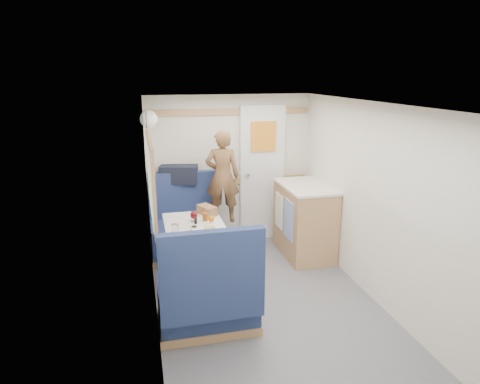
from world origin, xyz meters
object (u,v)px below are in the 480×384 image
object	(u,v)px
dome_light	(149,119)
duffel_bag	(179,174)
bench_far	(186,233)
galley_counter	(304,220)
person	(223,176)
tray	(210,234)
dinette_table	(195,238)
bread_loaf	(207,210)
beer_glass	(205,217)
tumbler_right	(194,216)
wine_glass	(194,216)
pepper_grinder	(195,219)
orange_fruit	(211,219)
bench_near	(209,301)
tumbler_left	(175,230)
cheese_block	(210,227)

from	to	relation	value
dome_light	duffel_bag	distance (m)	0.86
bench_far	galley_counter	distance (m)	1.51
dome_light	person	world-z (taller)	dome_light
tray	dome_light	bearing A→B (deg)	113.07
dinette_table	dome_light	distance (m)	1.51
dome_light	bread_loaf	size ratio (longest dim) A/B	0.83
beer_glass	duffel_bag	bearing A→B (deg)	99.53
dinette_table	tumbler_right	distance (m)	0.24
wine_glass	beer_glass	world-z (taller)	wine_glass
dinette_table	tumbler_right	world-z (taller)	tumbler_right
bench_far	pepper_grinder	bearing A→B (deg)	-89.09
galley_counter	orange_fruit	bearing A→B (deg)	-156.62
wine_glass	person	bearing A→B (deg)	61.31
bread_loaf	dinette_table	bearing A→B (deg)	-121.10
bench_near	tumbler_right	bearing A→B (deg)	89.49
person	dome_light	bearing A→B (deg)	10.07
tumbler_left	person	bearing A→B (deg)	57.30
wine_glass	pepper_grinder	xyz separation A→B (m)	(0.03, 0.10, -0.07)
dome_light	cheese_block	world-z (taller)	dome_light
bench_far	beer_glass	xyz separation A→B (m)	(0.13, -0.77, 0.47)
duffel_bag	bread_loaf	distance (m)	0.88
dinette_table	duffel_bag	xyz separation A→B (m)	(-0.04, 1.12, 0.45)
bread_loaf	tumbler_right	bearing A→B (deg)	-133.62
beer_glass	person	bearing A→B (deg)	64.62
galley_counter	tumbler_right	distance (m)	1.55
cheese_block	wine_glass	size ratio (longest dim) A/B	0.61
galley_counter	duffel_bag	size ratio (longest dim) A/B	1.95
duffel_bag	beer_glass	bearing A→B (deg)	-67.25
galley_counter	orange_fruit	xyz separation A→B (m)	(-1.29, -0.56, 0.31)
person	cheese_block	xyz separation A→B (m)	(-0.33, -1.00, -0.27)
orange_fruit	cheese_block	distance (m)	0.19
galley_counter	duffel_bag	bearing A→B (deg)	159.32
duffel_bag	beer_glass	world-z (taller)	duffel_bag
cheese_block	galley_counter	bearing A→B (deg)	29.15
beer_glass	bread_loaf	xyz separation A→B (m)	(0.06, 0.21, 0.00)
bench_near	bread_loaf	distance (m)	1.27
bench_far	dinette_table	bearing A→B (deg)	-90.00
tumbler_left	tumbler_right	world-z (taller)	tumbler_left
tumbler_right	pepper_grinder	bearing A→B (deg)	-87.18
wine_glass	bread_loaf	size ratio (longest dim) A/B	0.70
dinette_table	beer_glass	bearing A→B (deg)	37.23
tray	wine_glass	distance (m)	0.30
tumbler_left	pepper_grinder	bearing A→B (deg)	51.74
bench_far	person	size ratio (longest dim) A/B	0.90
person	tray	size ratio (longest dim) A/B	3.13
cheese_block	beer_glass	distance (m)	0.29
person	tumbler_left	world-z (taller)	person
dinette_table	orange_fruit	size ratio (longest dim) A/B	13.74
wine_glass	pepper_grinder	world-z (taller)	wine_glass
bench_far	galley_counter	bearing A→B (deg)	-12.10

